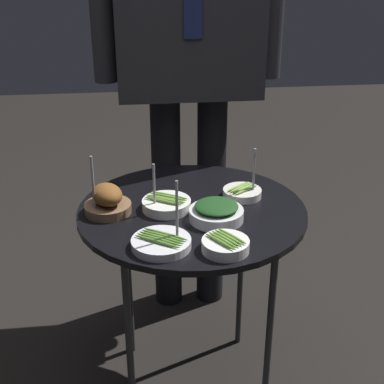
% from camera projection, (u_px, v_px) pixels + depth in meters
% --- Properties ---
extents(ground_plane, '(8.00, 8.00, 0.00)m').
position_uv_depth(ground_plane, '(192.00, 384.00, 1.81)').
color(ground_plane, black).
extents(serving_cart, '(0.65, 0.65, 0.67)m').
position_uv_depth(serving_cart, '(192.00, 223.00, 1.55)').
color(serving_cart, black).
rests_on(serving_cart, ground_plane).
extents(bowl_asparagus_front_center, '(0.15, 0.15, 0.18)m').
position_uv_depth(bowl_asparagus_front_center, '(161.00, 242.00, 1.33)').
color(bowl_asparagus_front_center, silver).
rests_on(bowl_asparagus_front_center, serving_cart).
extents(bowl_asparagus_back_left, '(0.14, 0.14, 0.15)m').
position_uv_depth(bowl_asparagus_back_left, '(166.00, 203.00, 1.52)').
color(bowl_asparagus_back_left, white).
rests_on(bowl_asparagus_back_left, serving_cart).
extents(bowl_asparagus_back_right, '(0.12, 0.12, 0.04)m').
position_uv_depth(bowl_asparagus_back_right, '(225.00, 245.00, 1.31)').
color(bowl_asparagus_back_right, white).
rests_on(bowl_asparagus_back_right, serving_cart).
extents(bowl_asparagus_center, '(0.11, 0.11, 0.15)m').
position_uv_depth(bowl_asparagus_center, '(242.00, 192.00, 1.59)').
color(bowl_asparagus_center, silver).
rests_on(bowl_asparagus_center, serving_cart).
extents(bowl_spinach_mid_left, '(0.15, 0.15, 0.05)m').
position_uv_depth(bowl_spinach_mid_left, '(216.00, 212.00, 1.45)').
color(bowl_spinach_mid_left, silver).
rests_on(bowl_spinach_mid_left, serving_cart).
extents(bowl_roast_front_left, '(0.13, 0.13, 0.18)m').
position_uv_depth(bowl_roast_front_left, '(107.00, 202.00, 1.49)').
color(bowl_roast_front_left, brown).
rests_on(bowl_roast_front_left, serving_cart).
extents(waiter_figure, '(0.65, 0.24, 1.77)m').
position_uv_depth(waiter_figure, '(189.00, 22.00, 1.79)').
color(waiter_figure, black).
rests_on(waiter_figure, ground_plane).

